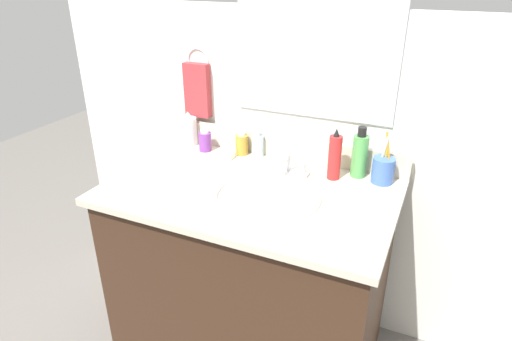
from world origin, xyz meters
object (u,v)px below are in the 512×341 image
object	(u,v)px
cup_blue_plastic	(383,169)
soap_bar	(226,155)
faucet	(287,166)
bottle_spray_red	(335,157)
bottle_oil_amber	(242,144)
bottle_gel_clear	(258,145)
bottle_cream_purple	(205,141)
hand_towel	(197,90)
bottle_lotion_white	(189,130)
bottle_toner_green	(360,155)

from	to	relation	value
cup_blue_plastic	soap_bar	world-z (taller)	cup_blue_plastic
faucet	bottle_spray_red	bearing A→B (deg)	10.74
bottle_spray_red	bottle_oil_amber	world-z (taller)	bottle_spray_red
bottle_gel_clear	bottle_cream_purple	bearing A→B (deg)	-170.10
faucet	cup_blue_plastic	bearing A→B (deg)	12.18
bottle_gel_clear	bottle_spray_red	size ratio (longest dim) A/B	0.54
bottle_spray_red	cup_blue_plastic	distance (m)	0.17
faucet	bottle_oil_amber	world-z (taller)	bottle_oil_amber
hand_towel	bottle_lotion_white	distance (m)	0.17
faucet	cup_blue_plastic	xyz separation A→B (m)	(0.33, 0.07, 0.02)
faucet	bottle_lotion_white	size ratio (longest dim) A/B	1.12
hand_towel	bottle_cream_purple	distance (m)	0.21
bottle_gel_clear	bottle_lotion_white	distance (m)	0.31
bottle_gel_clear	bottle_oil_amber	size ratio (longest dim) A/B	1.11
hand_towel	bottle_spray_red	size ratio (longest dim) A/B	1.17
bottle_gel_clear	soap_bar	distance (m)	0.13
bottle_cream_purple	cup_blue_plastic	distance (m)	0.71
hand_towel	faucet	bearing A→B (deg)	-18.71
hand_towel	bottle_oil_amber	distance (m)	0.30
bottle_oil_amber	bottle_toner_green	bearing A→B (deg)	-1.02
bottle_spray_red	soap_bar	xyz separation A→B (m)	(-0.43, 0.00, -0.07)
bottle_oil_amber	cup_blue_plastic	bearing A→B (deg)	-2.43
faucet	bottle_oil_amber	xyz separation A→B (m)	(-0.23, 0.09, 0.01)
hand_towel	bottle_toner_green	world-z (taller)	hand_towel
bottle_spray_red	bottle_lotion_white	bearing A→B (deg)	174.04
cup_blue_plastic	soap_bar	xyz separation A→B (m)	(-0.59, -0.04, -0.04)
bottle_cream_purple	soap_bar	size ratio (longest dim) A/B	1.41
hand_towel	bottle_spray_red	xyz separation A→B (m)	(0.62, -0.12, -0.14)
bottle_oil_amber	bottle_gel_clear	bearing A→B (deg)	7.80
hand_towel	bottle_oil_amber	size ratio (longest dim) A/B	2.39
bottle_lotion_white	bottle_gel_clear	bearing A→B (deg)	0.97
bottle_gel_clear	soap_bar	xyz separation A→B (m)	(-0.11, -0.07, -0.03)
bottle_oil_amber	soap_bar	distance (m)	0.08
bottle_spray_red	bottle_toner_green	bearing A→B (deg)	35.97
bottle_lotion_white	bottle_toner_green	world-z (taller)	bottle_toner_green
hand_towel	soap_bar	distance (m)	0.31
cup_blue_plastic	bottle_toner_green	bearing A→B (deg)	170.18
faucet	bottle_lotion_white	distance (m)	0.49
bottle_cream_purple	soap_bar	distance (m)	0.12
faucet	bottle_gel_clear	distance (m)	0.19
bottle_lotion_white	bottle_toner_green	distance (m)	0.71
bottle_lotion_white	bottle_oil_amber	world-z (taller)	bottle_lotion_white
bottle_toner_green	soap_bar	distance (m)	0.51
bottle_gel_clear	bottle_toner_green	size ratio (longest dim) A/B	0.55
bottle_gel_clear	faucet	bearing A→B (deg)	-32.46
bottle_lotion_white	soap_bar	size ratio (longest dim) A/B	2.24
bottle_lotion_white	cup_blue_plastic	world-z (taller)	cup_blue_plastic
bottle_gel_clear	bottle_lotion_white	size ratio (longest dim) A/B	0.71
bottle_spray_red	bottle_oil_amber	size ratio (longest dim) A/B	2.04
hand_towel	bottle_gel_clear	distance (m)	0.35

